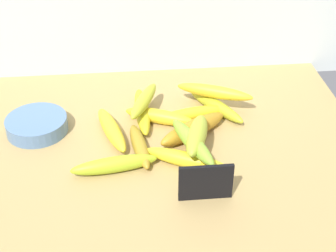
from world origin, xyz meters
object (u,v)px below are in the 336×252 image
object	(u,v)px
banana_0	(216,106)
banana_9	(142,111)
chalkboard_sign	(206,184)
banana_10	(197,135)
banana_7	(198,152)
banana_1	(159,116)
fruit_bowl	(37,125)
banana_12	(192,142)
banana_4	(140,146)
banana_11	(144,101)
banana_8	(112,129)
banana_3	(114,165)
banana_2	(193,129)
banana_6	(191,114)
banana_13	(215,92)
banana_5	(187,160)

from	to	relation	value
banana_0	banana_9	xyz separation A→B (cm)	(-19.01, -0.84, 0.12)
chalkboard_sign	banana_10	distance (cm)	13.96
banana_7	banana_1	bearing A→B (deg)	116.32
chalkboard_sign	banana_7	xyz separation A→B (cm)	(0.40, 12.92, -2.01)
fruit_bowl	banana_12	world-z (taller)	banana_12
banana_4	banana_12	bearing A→B (deg)	-21.83
banana_0	banana_11	bearing A→B (deg)	-175.75
fruit_bowl	banana_8	xyz separation A→B (cm)	(18.04, -3.74, 0.03)
fruit_bowl	banana_3	distance (cm)	25.13
banana_4	banana_7	world-z (taller)	banana_7
banana_2	banana_12	size ratio (longest dim) A/B	1.07
banana_4	banana_7	bearing A→B (deg)	-16.23
banana_0	banana_8	xyz separation A→B (cm)	(-26.69, -8.41, 0.24)
banana_1	banana_9	size ratio (longest dim) A/B	0.86
banana_12	banana_1	bearing A→B (deg)	110.59
banana_1	banana_6	size ratio (longest dim) A/B	0.95
banana_9	banana_12	world-z (taller)	banana_12
chalkboard_sign	banana_1	world-z (taller)	chalkboard_sign
banana_3	banana_7	xyz separation A→B (cm)	(18.75, 2.64, 0.05)
banana_0	banana_10	size ratio (longest dim) A/B	1.29
banana_9	banana_13	size ratio (longest dim) A/B	1.05
banana_9	banana_2	bearing A→B (deg)	-39.39
fruit_bowl	banana_13	distance (cm)	45.05
banana_7	banana_9	size ratio (longest dim) A/B	0.97
fruit_bowl	banana_0	xyz separation A→B (cm)	(44.73, 4.67, -0.20)
banana_12	fruit_bowl	bearing A→B (deg)	157.12
banana_0	banana_7	xyz separation A→B (cm)	(-7.43, -18.97, 0.22)
banana_6	banana_8	size ratio (longest dim) A/B	1.00
banana_7	banana_10	world-z (taller)	banana_10
banana_0	banana_9	world-z (taller)	banana_9
chalkboard_sign	fruit_bowl	size ratio (longest dim) A/B	0.75
banana_6	banana_12	world-z (taller)	banana_12
banana_8	banana_10	world-z (taller)	banana_10
banana_4	banana_12	world-z (taller)	banana_12
banana_10	banana_12	world-z (taller)	banana_10
banana_6	banana_8	distance (cm)	20.50
fruit_bowl	banana_11	distance (cm)	26.65
banana_1	banana_5	xyz separation A→B (cm)	(4.60, -17.42, -0.09)
chalkboard_sign	banana_0	distance (cm)	32.91
fruit_bowl	banana_1	size ratio (longest dim) A/B	0.83
banana_0	banana_9	size ratio (longest dim) A/B	0.94
banana_6	banana_12	size ratio (longest dim) A/B	1.03
banana_10	banana_11	distance (cm)	19.92
banana_3	banana_9	world-z (taller)	same
banana_1	banana_4	world-z (taller)	banana_1
banana_1	banana_9	bearing A→B (deg)	143.59
banana_2	banana_7	world-z (taller)	banana_2
banana_2	banana_7	bearing A→B (deg)	-90.65
banana_1	banana_8	world-z (taller)	same
banana_1	banana_2	distance (cm)	10.01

